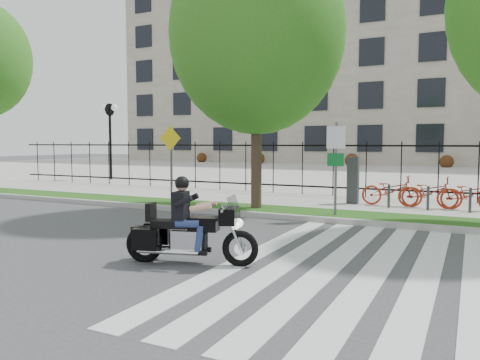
% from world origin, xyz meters
% --- Properties ---
extents(ground, '(120.00, 120.00, 0.00)m').
position_xyz_m(ground, '(0.00, 0.00, 0.00)').
color(ground, '#3E3E40').
rests_on(ground, ground).
extents(curb, '(60.00, 0.20, 0.15)m').
position_xyz_m(curb, '(0.00, 4.10, 0.07)').
color(curb, '#9B9792').
rests_on(curb, ground).
extents(grass_verge, '(60.00, 1.50, 0.15)m').
position_xyz_m(grass_verge, '(0.00, 4.95, 0.07)').
color(grass_verge, '#1A4E13').
rests_on(grass_verge, ground).
extents(sidewalk, '(60.00, 3.50, 0.15)m').
position_xyz_m(sidewalk, '(0.00, 7.45, 0.07)').
color(sidewalk, '#A7A49C').
rests_on(sidewalk, ground).
extents(plaza, '(80.00, 34.00, 0.10)m').
position_xyz_m(plaza, '(0.00, 25.00, 0.05)').
color(plaza, '#A7A49C').
rests_on(plaza, ground).
extents(crosswalk_stripes, '(5.70, 8.00, 0.01)m').
position_xyz_m(crosswalk_stripes, '(4.83, 0.00, 0.01)').
color(crosswalk_stripes, silver).
rests_on(crosswalk_stripes, ground).
extents(iron_fence, '(30.00, 0.06, 2.00)m').
position_xyz_m(iron_fence, '(0.00, 9.20, 1.15)').
color(iron_fence, black).
rests_on(iron_fence, sidewalk).
extents(office_building, '(60.00, 21.90, 20.15)m').
position_xyz_m(office_building, '(0.00, 44.92, 9.97)').
color(office_building, gray).
rests_on(office_building, ground).
extents(lamp_post_left, '(1.06, 0.70, 4.25)m').
position_xyz_m(lamp_post_left, '(-12.00, 12.00, 3.21)').
color(lamp_post_left, black).
rests_on(lamp_post_left, ground).
extents(street_tree_1, '(5.16, 5.16, 8.13)m').
position_xyz_m(street_tree_1, '(0.00, 4.95, 5.31)').
color(street_tree_1, '#34271C').
rests_on(street_tree_1, grass_verge).
extents(sign_pole_regulatory, '(0.50, 0.09, 2.50)m').
position_xyz_m(sign_pole_regulatory, '(2.52, 4.58, 1.74)').
color(sign_pole_regulatory, '#59595B').
rests_on(sign_pole_regulatory, grass_verge).
extents(sign_pole_warning, '(0.78, 0.09, 2.49)m').
position_xyz_m(sign_pole_warning, '(-2.84, 4.58, 1.74)').
color(sign_pole_warning, '#59595B').
rests_on(sign_pole_warning, grass_verge).
extents(motorcycle_rider, '(2.34, 1.04, 1.84)m').
position_xyz_m(motorcycle_rider, '(1.47, -1.05, 0.61)').
color(motorcycle_rider, black).
rests_on(motorcycle_rider, ground).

